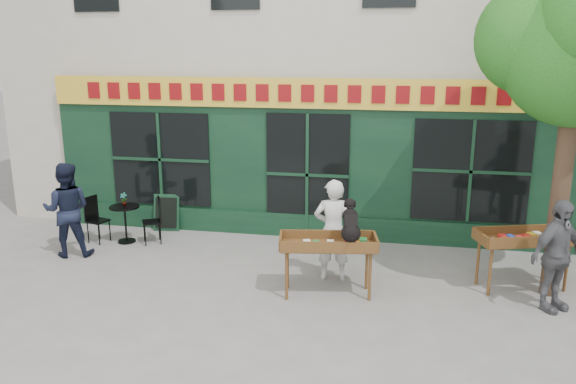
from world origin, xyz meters
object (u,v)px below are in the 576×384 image
(book_cart_right, at_px, (524,241))
(man_right, at_px, (556,256))
(dog, at_px, (351,220))
(man_left, at_px, (67,210))
(woman, at_px, (333,230))
(bistro_table, at_px, (125,217))
(book_cart_center, at_px, (328,246))

(book_cart_right, relative_size, man_right, 0.94)
(dog, distance_m, man_left, 5.50)
(woman, relative_size, man_left, 0.97)
(man_right, height_order, bistro_table, man_right)
(woman, xyz_separation_m, man_left, (-5.06, 0.17, 0.03))
(man_left, bearing_deg, book_cart_center, 151.63)
(bistro_table, height_order, man_left, man_left)
(book_cart_right, bearing_deg, bistro_table, 155.78)
(man_right, bearing_deg, book_cart_right, 74.09)
(dog, bearing_deg, book_cart_center, 162.24)
(bistro_table, relative_size, man_left, 0.42)
(dog, xyz_separation_m, bistro_table, (-4.71, 1.77, -0.75))
(woman, distance_m, man_left, 5.07)
(book_cart_right, bearing_deg, dog, -179.22)
(book_cart_center, height_order, dog, dog)
(man_right, bearing_deg, woman, 133.41)
(man_left, bearing_deg, man_right, 156.10)
(book_cart_center, relative_size, man_right, 0.92)
(book_cart_center, xyz_separation_m, book_cart_right, (3.10, 0.87, 0.00))
(woman, distance_m, book_cart_right, 3.11)
(man_right, bearing_deg, book_cart_center, 144.30)
(woman, xyz_separation_m, book_cart_right, (3.10, 0.22, -0.06))
(dog, height_order, bistro_table, dog)
(book_cart_center, height_order, man_left, man_left)
(woman, relative_size, book_cart_right, 1.09)
(woman, bearing_deg, book_cart_right, 174.42)
(bistro_table, distance_m, man_left, 1.20)
(woman, bearing_deg, book_cart_center, 80.38)
(book_cart_right, distance_m, bistro_table, 7.52)
(woman, bearing_deg, bistro_table, -23.42)
(woman, xyz_separation_m, man_right, (3.40, -0.53, -0.02))
(dog, height_order, book_cart_right, dog)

